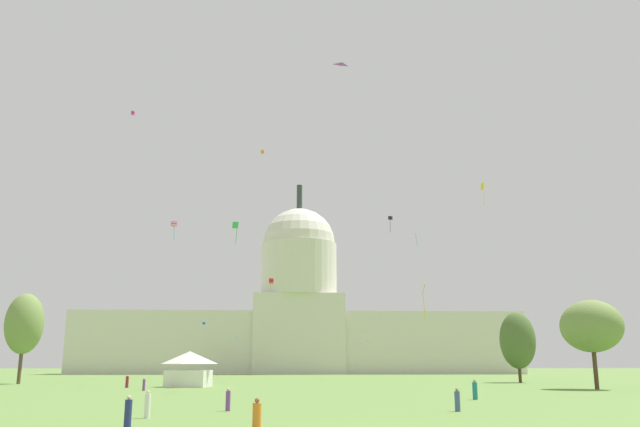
{
  "coord_description": "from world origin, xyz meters",
  "views": [
    {
      "loc": [
        -3.75,
        -32.23,
        3.25
      ],
      "look_at": [
        3.62,
        104.5,
        34.91
      ],
      "focal_mm": 36.39,
      "sensor_mm": 36.0,
      "label": 1
    }
  ],
  "objects_px": {
    "tree_east_near": "(591,326)",
    "tree_west_mid": "(24,324)",
    "kite_turquoise_low": "(235,338)",
    "person_purple_front_left": "(144,385)",
    "person_teal_near_tree_west": "(475,391)",
    "kite_yellow_mid": "(483,189)",
    "person_orange_lawn_far_right": "(257,415)",
    "kite_cyan_low": "(369,342)",
    "kite_green_mid": "(236,227)",
    "kite_white_mid": "(416,234)",
    "event_tent": "(189,369)",
    "person_white_back_right": "(147,405)",
    "kite_red_mid": "(271,281)",
    "kite_magenta_high": "(133,113)",
    "person_navy_mid_left": "(128,413)",
    "kite_lime_low": "(365,336)",
    "person_denim_front_center": "(457,401)",
    "kite_orange_high": "(262,152)",
    "person_maroon_back_left": "(127,382)",
    "kite_violet_high": "(342,65)",
    "kite_gold_low": "(424,293)",
    "tree_east_far": "(518,340)",
    "person_purple_near_tent": "(228,400)",
    "capitol_building": "(299,318)",
    "kite_blue_low": "(204,323)",
    "kite_pink_mid": "(174,224)",
    "kite_black_mid": "(390,218)"
  },
  "relations": [
    {
      "from": "person_maroon_back_left",
      "to": "person_purple_near_tent",
      "type": "xyz_separation_m",
      "value": [
        17.32,
        -44.5,
        -0.06
      ]
    },
    {
      "from": "person_purple_near_tent",
      "to": "kite_cyan_low",
      "type": "height_order",
      "value": "kite_cyan_low"
    },
    {
      "from": "person_purple_near_tent",
      "to": "kite_yellow_mid",
      "type": "distance_m",
      "value": 62.84
    },
    {
      "from": "tree_east_far",
      "to": "kite_violet_high",
      "type": "relative_size",
      "value": 6.39
    },
    {
      "from": "event_tent",
      "to": "person_teal_near_tree_west",
      "type": "xyz_separation_m",
      "value": [
        30.82,
        -34.27,
        -1.64
      ]
    },
    {
      "from": "kite_turquoise_low",
      "to": "kite_magenta_high",
      "type": "height_order",
      "value": "kite_magenta_high"
    },
    {
      "from": "person_maroon_back_left",
      "to": "tree_east_near",
      "type": "bearing_deg",
      "value": 104.68
    },
    {
      "from": "kite_turquoise_low",
      "to": "person_purple_front_left",
      "type": "bearing_deg",
      "value": -30.9
    },
    {
      "from": "person_white_back_right",
      "to": "person_navy_mid_left",
      "type": "bearing_deg",
      "value": 110.91
    },
    {
      "from": "kite_gold_low",
      "to": "kite_magenta_high",
      "type": "bearing_deg",
      "value": -88.81
    },
    {
      "from": "person_orange_lawn_far_right",
      "to": "kite_violet_high",
      "type": "distance_m",
      "value": 65.38
    },
    {
      "from": "tree_west_mid",
      "to": "kite_orange_high",
      "type": "xyz_separation_m",
      "value": [
        36.12,
        50.99,
        47.09
      ]
    },
    {
      "from": "tree_east_near",
      "to": "tree_west_mid",
      "type": "height_order",
      "value": "tree_west_mid"
    },
    {
      "from": "person_maroon_back_left",
      "to": "person_orange_lawn_far_right",
      "type": "distance_m",
      "value": 60.27
    },
    {
      "from": "person_white_back_right",
      "to": "kite_lime_low",
      "type": "relative_size",
      "value": 1.17
    },
    {
      "from": "kite_turquoise_low",
      "to": "kite_white_mid",
      "type": "xyz_separation_m",
      "value": [
        40.65,
        -42.1,
        20.23
      ]
    },
    {
      "from": "person_teal_near_tree_west",
      "to": "kite_yellow_mid",
      "type": "bearing_deg",
      "value": -72.19
    },
    {
      "from": "person_maroon_back_left",
      "to": "kite_green_mid",
      "type": "height_order",
      "value": "kite_green_mid"
    },
    {
      "from": "capitol_building",
      "to": "person_maroon_back_left",
      "type": "xyz_separation_m",
      "value": [
        -25.52,
        -113.69,
        -16.2
      ]
    },
    {
      "from": "tree_west_mid",
      "to": "kite_turquoise_low",
      "type": "bearing_deg",
      "value": 65.93
    },
    {
      "from": "tree_east_near",
      "to": "person_orange_lawn_far_right",
      "type": "bearing_deg",
      "value": -130.4
    },
    {
      "from": "person_white_back_right",
      "to": "kite_turquoise_low",
      "type": "height_order",
      "value": "kite_turquoise_low"
    },
    {
      "from": "person_teal_near_tree_west",
      "to": "kite_white_mid",
      "type": "distance_m",
      "value": 78.81
    },
    {
      "from": "kite_green_mid",
      "to": "kite_white_mid",
      "type": "xyz_separation_m",
      "value": [
        33.79,
        54.35,
        10.3
      ]
    },
    {
      "from": "person_denim_front_center",
      "to": "kite_orange_high",
      "type": "height_order",
      "value": "kite_orange_high"
    },
    {
      "from": "person_white_back_right",
      "to": "kite_violet_high",
      "type": "height_order",
      "value": "kite_violet_high"
    },
    {
      "from": "event_tent",
      "to": "person_white_back_right",
      "type": "bearing_deg",
      "value": -77.85
    },
    {
      "from": "kite_green_mid",
      "to": "kite_red_mid",
      "type": "height_order",
      "value": "kite_green_mid"
    },
    {
      "from": "person_maroon_back_left",
      "to": "kite_orange_high",
      "type": "xyz_separation_m",
      "value": [
        14.91,
        68.63,
        55.8
      ]
    },
    {
      "from": "kite_lime_low",
      "to": "capitol_building",
      "type": "bearing_deg",
      "value": 123.5
    },
    {
      "from": "event_tent",
      "to": "tree_east_near",
      "type": "distance_m",
      "value": 54.65
    },
    {
      "from": "tree_west_mid",
      "to": "kite_green_mid",
      "type": "height_order",
      "value": "kite_green_mid"
    },
    {
      "from": "person_purple_front_left",
      "to": "kite_white_mid",
      "type": "relative_size",
      "value": 0.44
    },
    {
      "from": "kite_magenta_high",
      "to": "kite_gold_low",
      "type": "bearing_deg",
      "value": -133.65
    },
    {
      "from": "person_navy_mid_left",
      "to": "kite_cyan_low",
      "type": "bearing_deg",
      "value": -157.65
    },
    {
      "from": "person_navy_mid_left",
      "to": "kite_black_mid",
      "type": "xyz_separation_m",
      "value": [
        30.4,
        100.0,
        32.9
      ]
    },
    {
      "from": "person_orange_lawn_far_right",
      "to": "kite_cyan_low",
      "type": "relative_size",
      "value": 0.93
    },
    {
      "from": "event_tent",
      "to": "kite_magenta_high",
      "type": "xyz_separation_m",
      "value": [
        -21.06,
        43.28,
        55.28
      ]
    },
    {
      "from": "person_purple_near_tent",
      "to": "person_white_back_right",
      "type": "relative_size",
      "value": 0.96
    },
    {
      "from": "person_orange_lawn_far_right",
      "to": "kite_yellow_mid",
      "type": "bearing_deg",
      "value": 86.05
    },
    {
      "from": "kite_red_mid",
      "to": "person_denim_front_center",
      "type": "bearing_deg",
      "value": -73.57
    },
    {
      "from": "person_orange_lawn_far_right",
      "to": "person_teal_near_tree_west",
      "type": "relative_size",
      "value": 0.85
    },
    {
      "from": "person_teal_near_tree_west",
      "to": "kite_turquoise_low",
      "type": "relative_size",
      "value": 1.05
    },
    {
      "from": "tree_east_far",
      "to": "kite_violet_high",
      "type": "xyz_separation_m",
      "value": [
        -32.8,
        -29.26,
        36.73
      ]
    },
    {
      "from": "kite_green_mid",
      "to": "kite_blue_low",
      "type": "height_order",
      "value": "kite_green_mid"
    },
    {
      "from": "tree_east_near",
      "to": "kite_pink_mid",
      "type": "relative_size",
      "value": 3.81
    },
    {
      "from": "capitol_building",
      "to": "person_denim_front_center",
      "type": "height_order",
      "value": "capitol_building"
    },
    {
      "from": "kite_green_mid",
      "to": "kite_pink_mid",
      "type": "relative_size",
      "value": 0.95
    },
    {
      "from": "person_navy_mid_left",
      "to": "person_orange_lawn_far_right",
      "type": "distance_m",
      "value": 6.6
    },
    {
      "from": "tree_east_near",
      "to": "kite_cyan_low",
      "type": "xyz_separation_m",
      "value": [
        -17.49,
        89.68,
        0.78
      ]
    }
  ]
}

